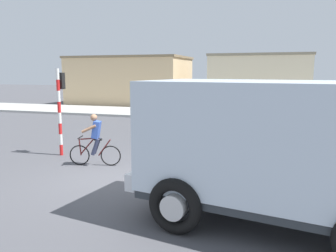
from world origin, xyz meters
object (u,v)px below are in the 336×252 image
(traffic_light_pole, at_px, (60,100))
(cyclist, at_px, (95,140))
(truck_foreground, at_px, (275,144))
(car_red_near, at_px, (214,115))
(pedestrian_near_kerb, at_px, (155,109))

(traffic_light_pole, bearing_deg, cyclist, -26.35)
(truck_foreground, xyz_separation_m, cyclist, (-5.62, 2.84, -0.80))
(car_red_near, xyz_separation_m, pedestrian_near_kerb, (-3.93, 1.80, 0.03))
(traffic_light_pole, bearing_deg, truck_foreground, -26.67)
(truck_foreground, height_order, traffic_light_pole, traffic_light_pole)
(truck_foreground, bearing_deg, pedestrian_near_kerb, 119.01)
(truck_foreground, xyz_separation_m, car_red_near, (-3.05, 10.79, -0.85))
(car_red_near, bearing_deg, truck_foreground, -74.21)
(car_red_near, bearing_deg, cyclist, -107.93)
(cyclist, bearing_deg, pedestrian_near_kerb, 97.94)
(cyclist, xyz_separation_m, car_red_near, (2.57, 7.95, -0.05))
(car_red_near, distance_m, pedestrian_near_kerb, 4.33)
(traffic_light_pole, relative_size, car_red_near, 0.74)
(car_red_near, relative_size, pedestrian_near_kerb, 2.66)
(traffic_light_pole, bearing_deg, pedestrian_near_kerb, 86.30)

